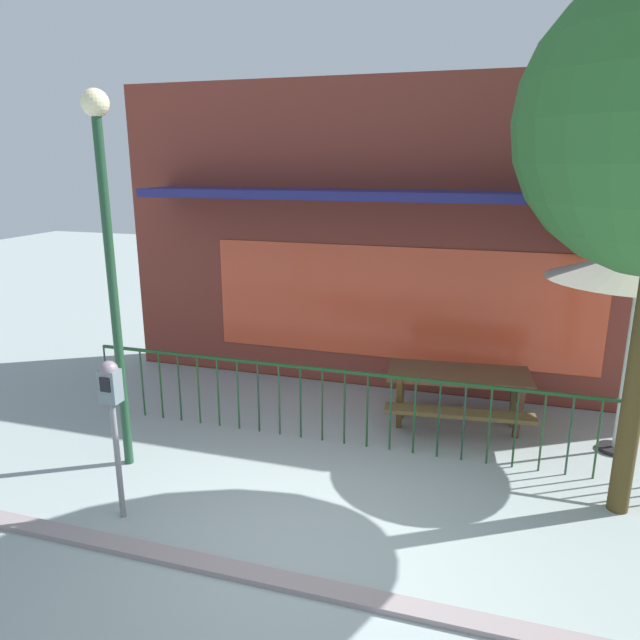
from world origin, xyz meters
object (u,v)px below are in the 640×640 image
patio_umbrella (640,266)px  street_lamp (108,234)px  parking_meter_near (112,399)px  picnic_table_left (458,384)px

patio_umbrella → street_lamp: (-5.46, -1.98, 0.39)m
patio_umbrella → street_lamp: 5.82m
parking_meter_near → street_lamp: street_lamp is taller
patio_umbrella → parking_meter_near: patio_umbrella is taller
picnic_table_left → patio_umbrella: bearing=-3.1°
parking_meter_near → street_lamp: bearing=121.6°
picnic_table_left → patio_umbrella: (1.89, -0.10, 1.66)m
picnic_table_left → patio_umbrella: size_ratio=0.79×
picnic_table_left → street_lamp: size_ratio=0.47×
patio_umbrella → parking_meter_near: 5.78m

